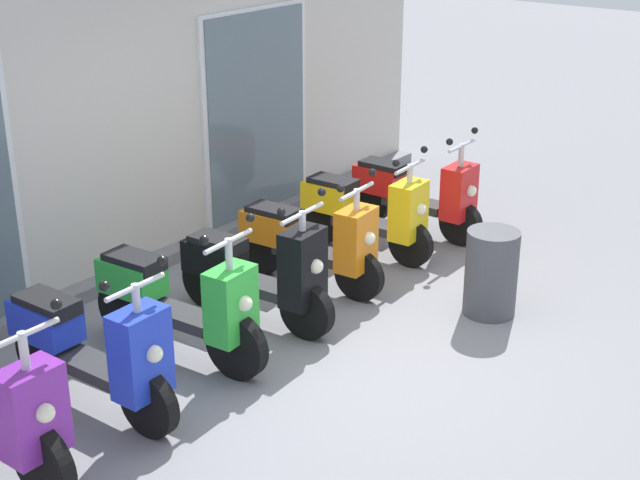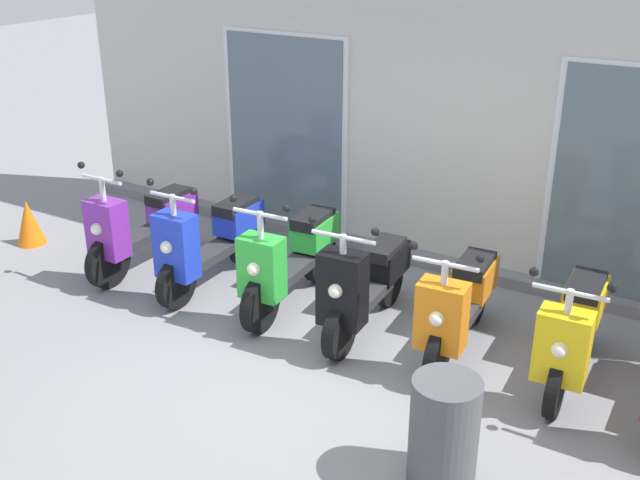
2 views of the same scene
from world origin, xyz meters
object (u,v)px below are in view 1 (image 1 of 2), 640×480
object	(u,v)px
scooter_blue	(93,349)
scooter_black	(258,272)
scooter_green	(179,302)
scooter_yellow	(367,210)
scooter_orange	(311,240)
scooter_red	(417,193)
trash_bin	(491,273)

from	to	relation	value
scooter_blue	scooter_black	xyz separation A→B (m)	(1.74, -0.01, -0.02)
scooter_green	scooter_yellow	size ratio (longest dim) A/B	1.12
scooter_blue	scooter_yellow	size ratio (longest dim) A/B	1.08
scooter_orange	scooter_red	size ratio (longest dim) A/B	1.00
scooter_yellow	scooter_red	xyz separation A→B (m)	(0.81, -0.07, -0.02)
scooter_blue	scooter_yellow	bearing A→B (deg)	1.99
scooter_green	scooter_yellow	bearing A→B (deg)	1.04
scooter_green	trash_bin	size ratio (longest dim) A/B	2.22
scooter_green	scooter_red	bearing A→B (deg)	-0.39
scooter_black	scooter_orange	size ratio (longest dim) A/B	1.00
scooter_green	trash_bin	xyz separation A→B (m)	(2.19, -1.55, -0.10)
scooter_green	scooter_yellow	xyz separation A→B (m)	(2.61, 0.05, -0.01)
scooter_black	scooter_green	bearing A→B (deg)	174.29
scooter_orange	scooter_black	bearing A→B (deg)	-173.22
scooter_green	trash_bin	world-z (taller)	scooter_green
scooter_orange	scooter_yellow	bearing A→B (deg)	1.88
scooter_orange	scooter_green	bearing A→B (deg)	-179.43
scooter_blue	scooter_red	bearing A→B (deg)	0.68
scooter_blue	scooter_yellow	world-z (taller)	scooter_blue
trash_bin	scooter_green	bearing A→B (deg)	144.76
scooter_orange	scooter_red	world-z (taller)	scooter_red
scooter_black	scooter_orange	xyz separation A→B (m)	(0.84, 0.10, -0.01)
scooter_orange	scooter_yellow	distance (m)	0.94
scooter_blue	scooter_black	size ratio (longest dim) A/B	1.05
scooter_green	scooter_black	size ratio (longest dim) A/B	1.08
scooter_orange	scooter_red	bearing A→B (deg)	-1.31
scooter_black	trash_bin	world-z (taller)	scooter_black
scooter_orange	trash_bin	xyz separation A→B (m)	(0.52, -1.57, -0.08)
scooter_black	scooter_yellow	xyz separation A→B (m)	(1.78, 0.13, 0.00)
scooter_green	scooter_orange	distance (m)	1.68
scooter_orange	scooter_blue	bearing A→B (deg)	-177.97
scooter_yellow	trash_bin	size ratio (longest dim) A/B	1.98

